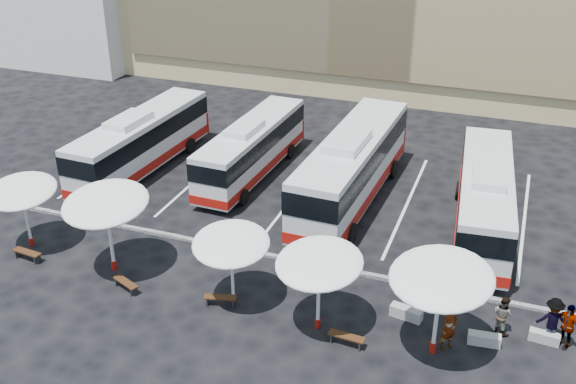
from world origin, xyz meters
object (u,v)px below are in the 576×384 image
(bus_1, at_px, (252,147))
(wood_bench_2, at_px, (220,298))
(bus_3, at_px, (485,197))
(passenger_1, at_px, (503,315))
(bus_0, at_px, (141,141))
(passenger_3, at_px, (553,320))
(bus_2, at_px, (352,165))
(conc_bench_1, at_px, (484,339))
(sunshade_1, at_px, (106,204))
(sunshade_4, at_px, (441,278))
(conc_bench_2, at_px, (544,337))
(sunshade_2, at_px, (231,244))
(conc_bench_0, at_px, (406,313))
(wood_bench_0, at_px, (27,253))
(passenger_2, at_px, (567,326))
(sunshade_0, at_px, (21,191))
(wood_bench_3, at_px, (347,338))
(wood_bench_1, at_px, (126,284))
(passenger_0, at_px, (449,328))

(bus_1, distance_m, wood_bench_2, 12.75)
(bus_3, distance_m, passenger_1, 8.14)
(bus_0, distance_m, passenger_3, 24.34)
(bus_2, relative_size, conc_bench_1, 10.53)
(sunshade_1, xyz_separation_m, conc_bench_1, (16.22, 0.41, -3.12))
(conc_bench_1, bearing_deg, sunshade_4, -147.46)
(bus_0, bearing_deg, sunshade_4, -26.06)
(conc_bench_2, bearing_deg, wood_bench_2, -170.42)
(sunshade_2, distance_m, sunshade_4, 8.41)
(conc_bench_0, bearing_deg, wood_bench_0, -174.36)
(passenger_2, bearing_deg, wood_bench_0, -141.71)
(sunshade_2, distance_m, passenger_1, 11.03)
(bus_0, relative_size, sunshade_2, 3.00)
(sunshade_2, relative_size, passenger_1, 2.33)
(conc_bench_1, bearing_deg, sunshade_0, 179.98)
(bus_1, bearing_deg, conc_bench_0, -40.73)
(wood_bench_0, bearing_deg, passenger_2, 5.06)
(sunshade_4, xyz_separation_m, wood_bench_3, (-3.17, -0.72, -3.01))
(bus_0, xyz_separation_m, bus_3, (19.50, -0.51, 0.01))
(sunshade_4, distance_m, wood_bench_3, 4.43)
(wood_bench_1, xyz_separation_m, passenger_2, (17.69, 2.57, 0.63))
(bus_1, height_order, sunshade_2, bus_1)
(sunshade_1, relative_size, sunshade_4, 0.83)
(conc_bench_1, relative_size, passenger_2, 0.65)
(bus_0, distance_m, wood_bench_2, 14.63)
(wood_bench_0, relative_size, conc_bench_0, 1.14)
(passenger_0, bearing_deg, sunshade_4, 174.69)
(wood_bench_3, height_order, passenger_0, passenger_0)
(conc_bench_1, relative_size, conc_bench_2, 1.07)
(sunshade_1, distance_m, wood_bench_3, 11.76)
(sunshade_0, height_order, sunshade_2, sunshade_0)
(bus_1, distance_m, sunshade_0, 12.97)
(sunshade_1, bearing_deg, passenger_3, 4.77)
(sunshade_0, bearing_deg, passenger_2, 2.24)
(conc_bench_1, bearing_deg, bus_3, 96.76)
(sunshade_2, bearing_deg, sunshade_0, 175.84)
(passenger_1, bearing_deg, bus_1, 4.68)
(bus_2, height_order, passenger_3, bus_2)
(wood_bench_1, relative_size, passenger_2, 0.74)
(bus_1, height_order, sunshade_1, sunshade_1)
(passenger_2, bearing_deg, passenger_1, -147.16)
(conc_bench_1, height_order, passenger_0, passenger_0)
(bus_2, xyz_separation_m, wood_bench_1, (-6.86, -11.38, -1.76))
(wood_bench_1, distance_m, passenger_1, 15.61)
(bus_2, xyz_separation_m, passenger_1, (8.52, -8.80, -1.26))
(passenger_2, bearing_deg, conc_bench_2, -147.06)
(conc_bench_1, bearing_deg, bus_0, 155.48)
(bus_3, bearing_deg, sunshade_0, -161.30)
(conc_bench_0, xyz_separation_m, conc_bench_2, (5.29, 0.35, -0.03))
(passenger_2, xyz_separation_m, passenger_3, (-0.52, 0.19, -0.01))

